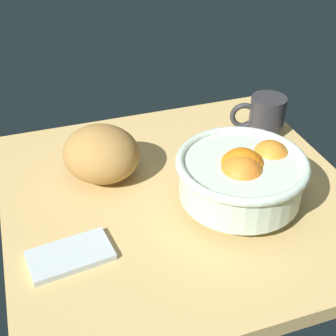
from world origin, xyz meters
The scene contains 5 objects.
ground_plane centered at (0.00, 0.00, -1.50)cm, with size 65.00×63.73×3.00cm, color tan.
fruit_bowl centered at (-9.28, 6.40, 6.48)cm, with size 23.21×23.21×11.56cm.
bread_loaf centered at (12.54, -9.88, 5.33)cm, with size 15.02×13.76×10.65cm, color #AD7C3F.
napkin_folded centered at (22.25, 10.13, 0.53)cm, with size 13.16×7.32×1.05cm, color #B5C2C5.
mug centered at (-25.02, -14.35, 4.51)cm, with size 11.74×7.71×9.02cm.
Camera 1 is at (24.58, 65.88, 55.52)cm, focal length 50.75 mm.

